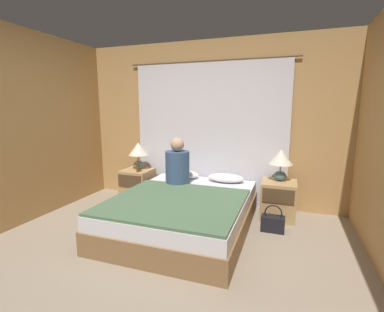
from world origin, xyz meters
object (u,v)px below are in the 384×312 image
at_px(lamp_right, 281,160).
at_px(pillow_left, 182,174).
at_px(pillow_right, 226,178).
at_px(person_left_in_bed, 177,165).
at_px(lamp_left, 138,151).
at_px(bed, 184,212).
at_px(nightstand_left, 138,185).
at_px(beer_bottle_on_left_stand, 138,167).
at_px(handbag_on_floor, 273,223).
at_px(nightstand_right, 278,200).

relative_size(lamp_right, pillow_left, 0.81).
bearing_deg(pillow_right, person_left_in_bed, -150.50).
bearing_deg(lamp_left, person_left_in_bed, -22.57).
relative_size(bed, pillow_left, 3.75).
relative_size(pillow_left, pillow_right, 1.00).
bearing_deg(person_left_in_bed, bed, -59.24).
distance_m(nightstand_left, beer_bottle_on_left_stand, 0.36).
distance_m(lamp_right, handbag_on_floor, 0.87).
bearing_deg(handbag_on_floor, lamp_right, 85.80).
relative_size(lamp_left, beer_bottle_on_left_stand, 2.16).
height_order(nightstand_right, lamp_left, lamp_left).
relative_size(lamp_left, handbag_on_floor, 1.29).
bearing_deg(lamp_right, nightstand_left, -178.40).
relative_size(pillow_right, person_left_in_bed, 0.80).
xyz_separation_m(nightstand_right, pillow_left, (-1.44, 0.07, 0.23)).
bearing_deg(lamp_left, pillow_right, 0.32).
bearing_deg(pillow_right, lamp_right, -0.61).
xyz_separation_m(pillow_right, person_left_in_bed, (-0.62, -0.35, 0.22)).
xyz_separation_m(nightstand_left, beer_bottle_on_left_stand, (0.09, -0.12, 0.33)).
bearing_deg(beer_bottle_on_left_stand, nightstand_right, 3.14).
bearing_deg(bed, pillow_left, 112.96).
distance_m(nightstand_right, pillow_left, 1.46).
distance_m(nightstand_left, lamp_left, 0.55).
xyz_separation_m(bed, nightstand_left, (-1.10, 0.74, 0.05)).
height_order(nightstand_left, beer_bottle_on_left_stand, beer_bottle_on_left_stand).
bearing_deg(lamp_right, pillow_left, 179.68).
distance_m(bed, nightstand_left, 1.33).
relative_size(nightstand_right, lamp_right, 1.18).
distance_m(bed, person_left_in_bed, 0.73).
bearing_deg(bed, pillow_right, 67.04).
distance_m(lamp_left, beer_bottle_on_left_stand, 0.29).
xyz_separation_m(bed, nightstand_right, (1.10, 0.74, 0.05)).
bearing_deg(nightstand_left, handbag_on_floor, -12.02).
relative_size(nightstand_right, pillow_right, 0.96).
bearing_deg(person_left_in_bed, pillow_left, 101.16).
bearing_deg(bed, nightstand_left, 145.92).
bearing_deg(lamp_right, handbag_on_floor, -94.20).
bearing_deg(pillow_right, beer_bottle_on_left_stand, -172.20).
height_order(nightstand_right, handbag_on_floor, nightstand_right).
distance_m(person_left_in_bed, beer_bottle_on_left_stand, 0.76).
relative_size(bed, handbag_on_floor, 5.96).
distance_m(lamp_left, lamp_right, 2.20).
bearing_deg(person_left_in_bed, beer_bottle_on_left_stand, 167.21).
relative_size(nightstand_right, beer_bottle_on_left_stand, 2.55).
height_order(nightstand_left, person_left_in_bed, person_left_in_bed).
bearing_deg(lamp_left, bed, -36.22).
bearing_deg(beer_bottle_on_left_stand, lamp_right, 4.80).
distance_m(nightstand_right, handbag_on_floor, 0.49).
bearing_deg(lamp_left, beer_bottle_on_left_stand, -61.89).
bearing_deg(nightstand_right, pillow_left, 177.25).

